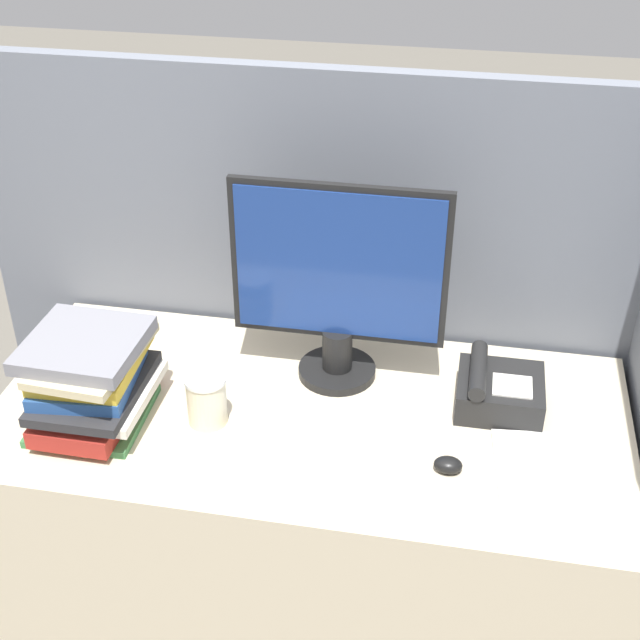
{
  "coord_description": "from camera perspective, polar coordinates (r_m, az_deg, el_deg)",
  "views": [
    {
      "loc": [
        0.3,
        -1.15,
        1.97
      ],
      "look_at": [
        0.02,
        0.36,
        0.98
      ],
      "focal_mm": 50.0,
      "sensor_mm": 36.0,
      "label": 1
    }
  ],
  "objects": [
    {
      "name": "keyboard",
      "position": [
        1.83,
        0.45,
        -7.83
      ],
      "size": [
        0.39,
        0.17,
        0.02
      ],
      "color": "silver",
      "rests_on": "desk"
    },
    {
      "name": "cubicle_panel_rear",
      "position": [
        2.26,
        1.12,
        -1.49
      ],
      "size": [
        1.77,
        0.04,
        1.41
      ],
      "color": "slate",
      "rests_on": "ground_plane"
    },
    {
      "name": "mouse",
      "position": [
        1.79,
        8.2,
        -9.16
      ],
      "size": [
        0.06,
        0.04,
        0.03
      ],
      "color": "black",
      "rests_on": "desk"
    },
    {
      "name": "desk",
      "position": [
        2.19,
        -0.64,
        -13.82
      ],
      "size": [
        1.37,
        0.66,
        0.77
      ],
      "color": "beige",
      "rests_on": "ground_plane"
    },
    {
      "name": "paper_pile",
      "position": [
        1.84,
        14.89,
        -9.26
      ],
      "size": [
        0.26,
        0.25,
        0.01
      ],
      "color": "white",
      "rests_on": "desk"
    },
    {
      "name": "desk_telephone",
      "position": [
        1.96,
        11.31,
        -4.45
      ],
      "size": [
        0.18,
        0.18,
        0.11
      ],
      "color": "black",
      "rests_on": "desk"
    },
    {
      "name": "book_stack",
      "position": [
        1.91,
        -14.37,
        -3.7
      ],
      "size": [
        0.24,
        0.3,
        0.2
      ],
      "color": "#38723F",
      "rests_on": "desk"
    },
    {
      "name": "coffee_cup",
      "position": [
        1.88,
        -7.26,
        -5.06
      ],
      "size": [
        0.09,
        0.09,
        0.11
      ],
      "color": "beige",
      "rests_on": "desk"
    },
    {
      "name": "monitor",
      "position": [
        1.91,
        1.18,
        2.2
      ],
      "size": [
        0.47,
        0.18,
        0.47
      ],
      "color": "black",
      "rests_on": "desk"
    }
  ]
}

